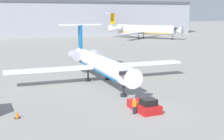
# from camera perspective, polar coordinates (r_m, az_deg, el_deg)

# --- Properties ---
(ground_plane) EXTENTS (600.00, 600.00, 0.00)m
(ground_plane) POSITION_cam_1_polar(r_m,az_deg,el_deg) (35.64, 6.88, -7.62)
(ground_plane) COLOR gray
(terminal_building) EXTENTS (180.00, 16.80, 16.74)m
(terminal_building) POSITION_cam_1_polar(r_m,az_deg,el_deg) (150.18, -17.09, 9.00)
(terminal_building) COLOR #9EA3AD
(terminal_building) RESTS_ON ground
(airplane_main) EXTENTS (29.52, 25.42, 8.84)m
(airplane_main) POSITION_cam_1_polar(r_m,az_deg,el_deg) (50.45, -2.47, 1.37)
(airplane_main) COLOR white
(airplane_main) RESTS_ON ground
(pushback_tug) EXTENTS (2.26, 4.40, 1.62)m
(pushback_tug) POSITION_cam_1_polar(r_m,az_deg,el_deg) (35.87, 5.94, -6.50)
(pushback_tug) COLOR #B21919
(pushback_tug) RESTS_ON ground
(worker_near_tug) EXTENTS (0.40, 0.25, 1.79)m
(worker_near_tug) POSITION_cam_1_polar(r_m,az_deg,el_deg) (34.49, 4.11, -6.55)
(worker_near_tug) COLOR #232838
(worker_near_tug) RESTS_ON ground
(traffic_cone_left) EXTENTS (0.58, 0.58, 0.83)m
(traffic_cone_left) POSITION_cam_1_polar(r_m,az_deg,el_deg) (34.76, -16.95, -7.80)
(traffic_cone_left) COLOR black
(traffic_cone_left) RESTS_ON ground
(airplane_parked_far_right) EXTENTS (26.87, 31.09, 10.89)m
(airplane_parked_far_right) POSITION_cam_1_polar(r_m,az_deg,el_deg) (135.79, 5.77, 7.36)
(airplane_parked_far_right) COLOR silver
(airplane_parked_far_right) RESTS_ON ground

